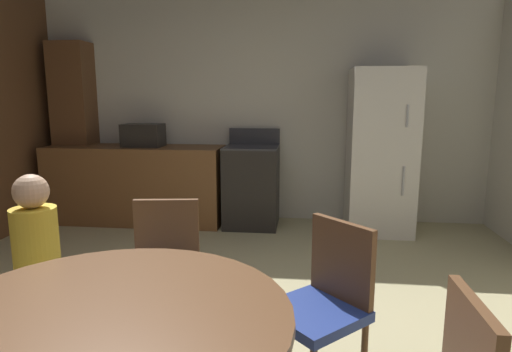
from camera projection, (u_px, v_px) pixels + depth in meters
The scene contains 9 objects.
wall_back at pixel (262, 107), 5.15m from camera, with size 5.55×0.12×2.70m, color beige.
kitchen_counter at pixel (136, 184), 5.08m from camera, with size 2.05×0.60×0.90m, color brown.
pantry_column at pixel (76, 132), 5.24m from camera, with size 0.44×0.36×2.10m, color brown.
oven_range at pixel (252, 185), 4.93m from camera, with size 0.60×0.60×1.10m.
refrigerator at pixel (381, 152), 4.64m from camera, with size 0.68×0.68×1.76m.
microwave at pixel (143, 135), 4.96m from camera, with size 0.44×0.32×0.26m, color black.
chair_northeast at pixel (324, 299), 2.08m from camera, with size 0.57×0.57×0.87m.
chair_north at pixel (165, 266), 2.48m from camera, with size 0.45×0.45×0.87m.
person_child at pixel (39, 273), 2.19m from camera, with size 0.31×0.31×1.09m.
Camera 1 is at (0.52, -1.99, 1.46)m, focal length 30.24 mm.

